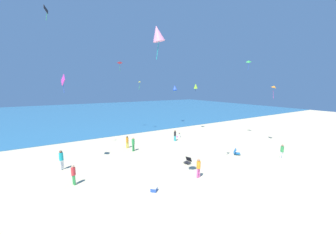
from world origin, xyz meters
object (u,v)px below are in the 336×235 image
object	(u,v)px
kite_blue	(175,88)
cooler_box	(154,189)
person_2	(127,141)
kite_orange	(274,87)
person_3	(175,135)
person_6	(133,143)
beach_chair_far_right	(236,152)
person_1	(61,159)
person_7	(282,151)
kite_yellow	(139,82)
kite_pink	(158,34)
beach_chair_near_camera	(188,161)
kite_red	(120,62)
kite_lime	(196,86)
kite_black	(46,10)
person_0	(179,136)
kite_magenta	(63,80)
person_5	(73,173)
person_4	(199,167)
kite_green	(249,61)

from	to	relation	value
kite_blue	cooler_box	bearing A→B (deg)	-127.40
person_2	kite_orange	world-z (taller)	kite_orange
person_3	person_6	size ratio (longest dim) A/B	0.91
kite_orange	person_2	bearing A→B (deg)	152.23
person_3	kite_orange	xyz separation A→B (m)	(8.96, -7.61, 6.24)
beach_chair_far_right	person_3	xyz separation A→B (m)	(-2.46, 7.83, 0.55)
person_1	person_7	distance (m)	20.58
kite_yellow	kite_pink	world-z (taller)	kite_pink
beach_chair_far_right	kite_orange	size ratio (longest dim) A/B	0.52
beach_chair_near_camera	kite_blue	size ratio (longest dim) A/B	0.49
person_2	person_6	bearing A→B (deg)	5.55
beach_chair_far_right	kite_red	size ratio (longest dim) A/B	0.58
person_3	kite_lime	size ratio (longest dim) A/B	1.23
person_3	kite_black	xyz separation A→B (m)	(-13.36, 0.99, 13.06)
person_0	kite_magenta	world-z (taller)	kite_magenta
person_5	kite_blue	size ratio (longest dim) A/B	0.98
person_0	kite_black	distance (m)	20.18
person_0	person_3	distance (m)	2.03
person_2	kite_lime	distance (m)	14.30
kite_orange	kite_magenta	xyz separation A→B (m)	(-21.65, 5.50, 0.55)
person_4	kite_yellow	xyz separation A→B (m)	(2.79, 17.26, 6.91)
beach_chair_near_camera	kite_blue	world-z (taller)	kite_blue
beach_chair_far_right	person_7	world-z (taller)	person_7
person_7	kite_black	world-z (taller)	kite_black
person_5	kite_green	world-z (taller)	kite_green
kite_yellow	kite_blue	xyz separation A→B (m)	(8.32, 2.46, -0.93)
beach_chair_far_right	kite_pink	xyz separation A→B (m)	(-10.88, -2.71, 9.75)
kite_green	kite_magenta	bearing A→B (deg)	174.86
person_5	kite_orange	distance (m)	22.69
person_3	person_7	world-z (taller)	person_7
kite_orange	kite_green	world-z (taller)	kite_green
person_2	person_3	size ratio (longest dim) A/B	1.01
person_5	kite_yellow	world-z (taller)	kite_yellow
kite_green	cooler_box	bearing A→B (deg)	-161.93
cooler_box	kite_black	xyz separation A→B (m)	(-5.08, 10.62, 13.73)
kite_yellow	kite_red	distance (m)	4.12
person_3	kite_red	size ratio (longest dim) A/B	0.96
person_7	kite_red	xyz separation A→B (m)	(-9.37, 20.12, 9.89)
kite_green	kite_red	bearing A→B (deg)	134.31
person_7	kite_magenta	world-z (taller)	kite_magenta
kite_black	kite_green	xyz separation A→B (m)	(22.19, -5.04, -3.54)
beach_chair_near_camera	kite_lime	bearing A→B (deg)	-151.75
person_4	beach_chair_far_right	bearing A→B (deg)	-72.46
person_7	kite_yellow	world-z (taller)	kite_yellow
kite_yellow	kite_lime	distance (m)	8.84
beach_chair_far_right	kite_pink	bearing A→B (deg)	-124.02
beach_chair_near_camera	kite_yellow	bearing A→B (deg)	-115.93
kite_lime	cooler_box	bearing A→B (deg)	-138.17
cooler_box	kite_yellow	distance (m)	19.97
person_4	kite_blue	bearing A→B (deg)	-27.10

